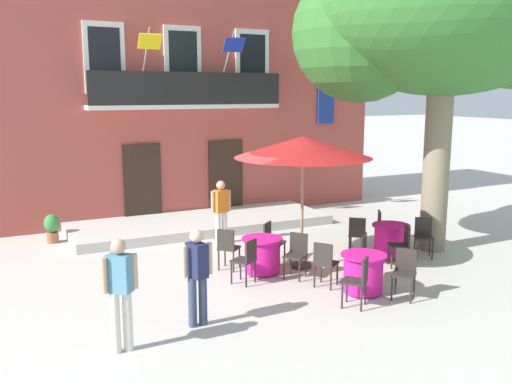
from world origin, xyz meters
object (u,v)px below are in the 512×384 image
Objects in this scene: cafe_chair_front_3 at (325,261)px; cafe_table_front at (363,273)px; cafe_table_middle at (390,240)px; cafe_chair_middle_3 at (383,227)px; cafe_chair_near_tree_0 at (297,252)px; cafe_chair_near_tree_3 at (246,258)px; cafe_chair_near_tree_2 at (228,246)px; pedestrian_by_tree at (120,289)px; cafe_umbrella at (303,148)px; ground_planter_left at (52,227)px; cafe_chair_front_2 at (368,255)px; cafe_chair_middle_1 at (402,243)px; cafe_chair_front_0 at (359,279)px; cafe_chair_middle_0 at (357,233)px; cafe_chair_front_1 at (405,270)px; plane_tree at (440,18)px; pedestrian_near_entrance at (221,208)px; cafe_chair_middle_2 at (424,234)px; cafe_chair_near_tree_1 at (272,240)px; cafe_table_near_tree at (262,255)px.

cafe_table_front is at bearing -49.30° from cafe_chair_front_3.
cafe_table_middle is 0.95× the size of cafe_chair_middle_3.
cafe_chair_near_tree_3 is (-1.10, 0.08, 0.00)m from cafe_chair_near_tree_0.
cafe_chair_near_tree_3 is (-0.01, -0.96, 0.00)m from cafe_chair_near_tree_2.
cafe_chair_middle_3 is 0.53× the size of pedestrian_by_tree.
cafe_umbrella reaches higher than ground_planter_left.
pedestrian_by_tree is (-5.17, -0.95, 0.44)m from cafe_chair_front_2.
cafe_chair_middle_1 is 2.70m from cafe_chair_front_0.
cafe_chair_middle_0 is 2.76m from cafe_chair_front_1.
cafe_chair_middle_0 is at bearing 56.22° from cafe_table_front.
cafe_chair_near_tree_0 is 1.00× the size of cafe_chair_front_1.
cafe_chair_middle_3 is (-0.88, 0.58, -4.86)m from plane_tree.
cafe_chair_near_tree_2 is 0.57× the size of pedestrian_near_entrance.
cafe_chair_middle_0 is 1.05× the size of cafe_table_front.
cafe_umbrella is (-3.47, 0.11, -2.78)m from plane_tree.
plane_tree is at bearing -7.41° from cafe_chair_near_tree_2.
cafe_chair_near_tree_0 is 1.00× the size of cafe_chair_middle_3.
ground_planter_left is (-5.38, 5.84, -0.12)m from cafe_chair_front_2.
cafe_chair_middle_1 is (2.40, -0.40, 0.00)m from cafe_chair_near_tree_0.
plane_tree is at bearing 31.49° from cafe_chair_front_0.
cafe_chair_front_0 is at bearing -57.95° from ground_planter_left.
cafe_chair_middle_2 is 0.31× the size of cafe_umbrella.
cafe_chair_front_3 is (0.18, -0.78, 0.00)m from cafe_chair_near_tree_0.
cafe_chair_near_tree_1 is at bearing 169.94° from cafe_chair_middle_0.
cafe_chair_middle_2 is (-0.55, -0.44, -4.86)m from plane_tree.
cafe_chair_near_tree_2 is 0.96m from cafe_chair_near_tree_3.
cafe_chair_middle_1 is (-1.49, -0.80, -4.86)m from plane_tree.
cafe_chair_middle_1 is 1.05× the size of cafe_table_front.
cafe_chair_middle_1 is 1.00× the size of cafe_chair_middle_2.
cafe_chair_middle_3 is (3.01, 0.98, 0.00)m from cafe_chair_near_tree_0.
cafe_table_near_tree is at bearing 175.43° from cafe_table_middle.
cafe_chair_middle_3 is 1.25× the size of ground_planter_left.
cafe_chair_middle_1 and cafe_chair_middle_2 have the same top height.
cafe_chair_near_tree_3 is 3.02m from cafe_chair_front_1.
cafe_chair_near_tree_0 is 1.25× the size of ground_planter_left.
cafe_chair_near_tree_1 is 1.00× the size of cafe_chair_front_1.
cafe_chair_near_tree_1 is at bearing 95.25° from cafe_chair_front_3.
cafe_chair_front_2 is 4.21m from pedestrian_near_entrance.
cafe_chair_near_tree_0 and cafe_chair_middle_2 have the same top height.
cafe_chair_front_1 is at bearing -89.85° from cafe_chair_front_2.
cafe_chair_near_tree_3 is (-0.59, -0.48, 0.14)m from cafe_table_near_tree.
cafe_chair_middle_0 is at bearing -43.77° from pedestrian_near_entrance.
cafe_chair_middle_1 is at bearing -159.31° from cafe_chair_middle_2.
plane_tree reaches higher than cafe_chair_middle_2.
cafe_chair_front_0 and cafe_chair_front_3 have the same top height.
plane_tree reaches higher than cafe_chair_front_1.
cafe_chair_near_tree_3 is 1.00× the size of cafe_chair_middle_1.
cafe_chair_near_tree_1 is at bearing 35.72° from pedestrian_by_tree.
cafe_table_middle is 0.51× the size of pedestrian_by_tree.
plane_tree is 5.21m from cafe_chair_middle_0.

